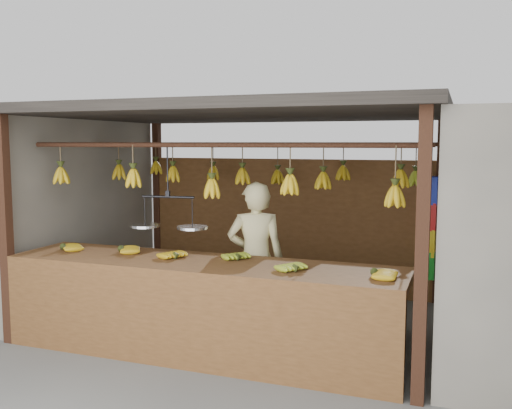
% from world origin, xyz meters
% --- Properties ---
extents(ground, '(80.00, 80.00, 0.00)m').
position_xyz_m(ground, '(0.00, 0.00, 0.00)').
color(ground, '#5B5B57').
extents(stall, '(4.30, 3.30, 2.40)m').
position_xyz_m(stall, '(0.00, 0.33, 1.97)').
color(stall, black).
rests_on(stall, ground).
extents(counter, '(3.86, 0.88, 0.96)m').
position_xyz_m(counter, '(-0.04, -1.24, 0.72)').
color(counter, brown).
rests_on(counter, ground).
extents(hanging_bananas, '(3.62, 2.21, 0.39)m').
position_xyz_m(hanging_bananas, '(0.00, -0.01, 1.63)').
color(hanging_bananas, '#BB9314').
rests_on(hanging_bananas, ground).
extents(balance_scale, '(0.79, 0.34, 0.82)m').
position_xyz_m(balance_scale, '(-0.44, -1.00, 1.23)').
color(balance_scale, black).
rests_on(balance_scale, ground).
extents(vendor, '(0.68, 0.56, 1.62)m').
position_xyz_m(vendor, '(0.27, -0.45, 0.81)').
color(vendor, beige).
rests_on(vendor, ground).
extents(bag_bundles, '(0.08, 0.26, 1.26)m').
position_xyz_m(bag_bundles, '(1.94, 1.35, 0.97)').
color(bag_bundles, '#1426BF').
rests_on(bag_bundles, ground).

